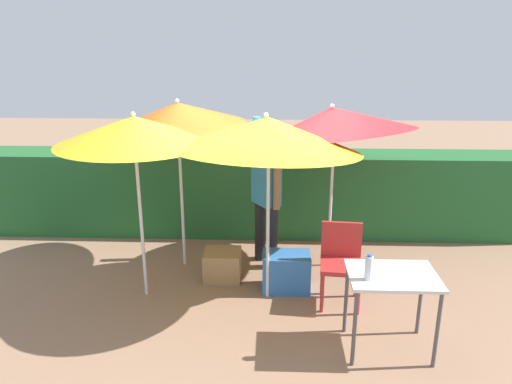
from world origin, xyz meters
name	(u,v)px	position (x,y,z in m)	size (l,w,h in m)	color
ground_plane	(255,289)	(0.00, 0.00, 0.00)	(24.00, 24.00, 0.00)	#937056
hedge_row	(260,193)	(0.00, 1.77, 0.61)	(8.00, 0.70, 1.21)	#23602D
umbrella_rainbow	(333,122)	(0.89, 0.65, 1.87)	(1.96, 1.93, 2.27)	silver
umbrella_orange	(178,115)	(-0.93, 0.63, 1.94)	(1.63, 1.62, 2.14)	silver
umbrella_yellow	(267,134)	(0.13, -0.14, 1.87)	(1.98, 1.99, 2.15)	silver
umbrella_navy	(134,130)	(-1.24, -0.15, 1.90)	(1.63, 1.63, 2.09)	silver
person_vendor	(266,195)	(0.11, 0.70, 0.93)	(0.38, 0.51, 1.88)	black
chair_plastic	(341,259)	(0.94, -0.21, 0.51)	(0.48, 0.48, 0.89)	#B72D2D
cooler_box	(286,272)	(0.36, 0.03, 0.22)	(0.54, 0.36, 0.44)	#2D6BB7
crate_cardboard	(222,265)	(-0.41, 0.26, 0.18)	(0.44, 0.38, 0.36)	#9E7A4C
folding_table	(392,284)	(1.28, -1.07, 0.68)	(0.80, 0.60, 0.78)	#4C4C51
bottle_water	(369,268)	(1.04, -1.17, 0.89)	(0.07, 0.07, 0.24)	silver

